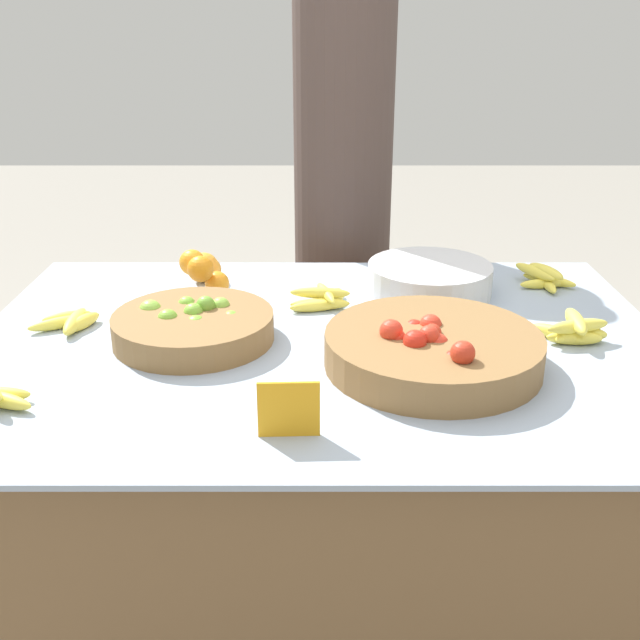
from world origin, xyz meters
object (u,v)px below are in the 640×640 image
price_sign (288,409)px  vendor_person (343,221)px  metal_bowl (430,279)px  tomato_basket (432,350)px  lime_bowl (193,325)px

price_sign → vendor_person: size_ratio=0.07×
metal_bowl → vendor_person: (-0.22, 0.55, 0.01)m
metal_bowl → vendor_person: size_ratio=0.20×
tomato_basket → price_sign: 0.41m
tomato_basket → vendor_person: vendor_person is taller
lime_bowl → price_sign: (0.24, -0.43, 0.02)m
price_sign → vendor_person: (0.13, 1.28, 0.00)m
lime_bowl → vendor_person: (0.37, 0.85, 0.02)m
tomato_basket → price_sign: (-0.30, -0.28, 0.01)m
lime_bowl → vendor_person: bearing=66.6°
price_sign → vendor_person: vendor_person is taller
price_sign → vendor_person: bearing=81.9°
tomato_basket → metal_bowl: tomato_basket is taller
lime_bowl → vendor_person: vendor_person is taller
lime_bowl → tomato_basket: (0.53, -0.15, 0.01)m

